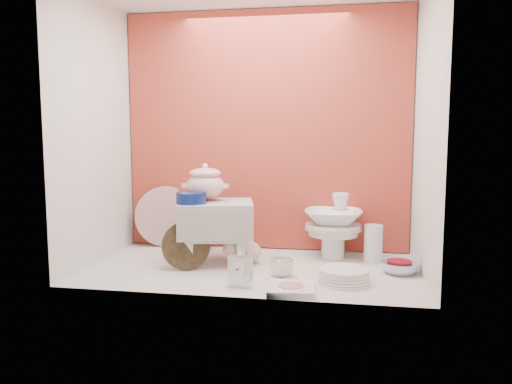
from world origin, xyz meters
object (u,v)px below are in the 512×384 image
step_stool (216,232)px  mantel_clock (240,270)px  porcelain_tower (333,225)px  floral_platter (166,216)px  crystal_bowl (400,268)px  soup_tureen (205,182)px  dinner_plate_stack (344,276)px  gold_rim_teacup (282,267)px  plush_pig (245,251)px  blue_white_vase (196,233)px

step_stool → mantel_clock: step_stool is taller
mantel_clock → porcelain_tower: porcelain_tower is taller
floral_platter → crystal_bowl: floral_platter is taller
soup_tureen → dinner_plate_stack: (0.79, -0.32, -0.42)m
mantel_clock → porcelain_tower: bearing=71.5°
gold_rim_teacup → dinner_plate_stack: 0.31m
dinner_plate_stack → plush_pig: bearing=152.3°
step_stool → soup_tureen: 0.30m
step_stool → floral_platter: (-0.43, 0.36, 0.02)m
blue_white_vase → dinner_plate_stack: (0.92, -0.57, -0.07)m
plush_pig → porcelain_tower: bearing=0.7°
step_stool → dinner_plate_stack: size_ratio=1.59×
blue_white_vase → porcelain_tower: bearing=-3.4°
dinner_plate_stack → mantel_clock: bearing=-163.7°
soup_tureen → blue_white_vase: soup_tureen is taller
porcelain_tower → crystal_bowl: bearing=-39.3°
dinner_plate_stack → crystal_bowl: 0.37m
soup_tureen → blue_white_vase: size_ratio=1.17×
gold_rim_teacup → porcelain_tower: bearing=63.0°
step_stool → porcelain_tower: 0.70m
mantel_clock → porcelain_tower: size_ratio=0.43×
gold_rim_teacup → floral_platter: bearing=144.0°
step_stool → porcelain_tower: porcelain_tower is taller
blue_white_vase → step_stool: bearing=-54.9°
dinner_plate_stack → blue_white_vase: bearing=148.6°
step_stool → gold_rim_teacup: size_ratio=3.47×
blue_white_vase → dinner_plate_stack: blue_white_vase is taller
gold_rim_teacup → porcelain_tower: size_ratio=0.30×
gold_rim_teacup → dinner_plate_stack: (0.31, -0.03, -0.02)m
soup_tureen → floral_platter: size_ratio=0.65×
floral_platter → gold_rim_teacup: 1.05m
plush_pig → porcelain_tower: size_ratio=0.62×
mantel_clock → blue_white_vase: bearing=135.7°
step_stool → floral_platter: floral_platter is taller
floral_platter → blue_white_vase: 0.25m
blue_white_vase → dinner_plate_stack: size_ratio=0.85×
step_stool → mantel_clock: (0.22, -0.42, -0.09)m
mantel_clock → step_stool: bearing=132.8°
blue_white_vase → crystal_bowl: bearing=-15.8°
soup_tureen → porcelain_tower: size_ratio=0.66×
plush_pig → gold_rim_teacup: 0.36m
step_stool → mantel_clock: bearing=-74.3°
blue_white_vase → porcelain_tower: 0.87m
dinner_plate_stack → floral_platter: bearing=151.1°
blue_white_vase → plush_pig: blue_white_vase is taller
floral_platter → dinner_plate_stack: floral_platter is taller
floral_platter → porcelain_tower: size_ratio=1.02×
soup_tureen → crystal_bowl: bearing=-5.0°
soup_tureen → gold_rim_teacup: 0.69m
step_stool → plush_pig: step_stool is taller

